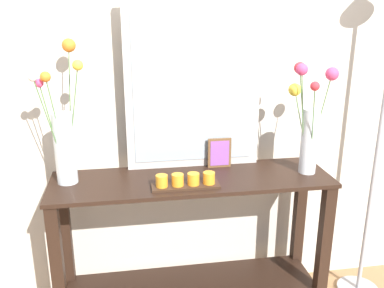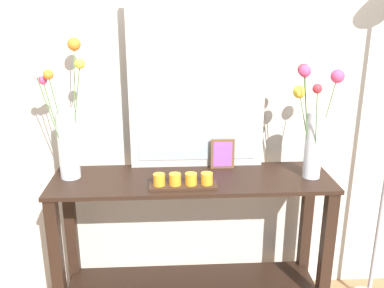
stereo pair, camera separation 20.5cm
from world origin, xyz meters
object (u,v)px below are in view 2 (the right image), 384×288
object	(u,v)px
picture_frame_small	(223,154)
tall_vase_left	(68,132)
console_table	(192,237)
mirror_leaning	(197,84)
vase_right	(313,127)
candle_tray	(183,181)

from	to	relation	value
picture_frame_small	tall_vase_left	bearing A→B (deg)	-174.18
console_table	mirror_leaning	distance (m)	0.78
tall_vase_left	vase_right	bearing A→B (deg)	-3.24
tall_vase_left	mirror_leaning	bearing A→B (deg)	10.84
vase_right	picture_frame_small	xyz separation A→B (m)	(-0.41, 0.14, -0.18)
mirror_leaning	vase_right	world-z (taller)	mirror_leaning
tall_vase_left	candle_tray	xyz separation A→B (m)	(0.55, -0.15, -0.20)
tall_vase_left	vase_right	xyz separation A→B (m)	(1.17, -0.07, 0.02)
tall_vase_left	candle_tray	size ratio (longest dim) A/B	2.09
tall_vase_left	vase_right	distance (m)	1.17
vase_right	tall_vase_left	bearing A→B (deg)	176.76
candle_tray	tall_vase_left	bearing A→B (deg)	164.36
mirror_leaning	tall_vase_left	distance (m)	0.67
console_table	tall_vase_left	bearing A→B (deg)	175.62
vase_right	picture_frame_small	bearing A→B (deg)	160.84
console_table	mirror_leaning	world-z (taller)	mirror_leaning
tall_vase_left	picture_frame_small	size ratio (longest dim) A/B	4.24
tall_vase_left	candle_tray	distance (m)	0.60
console_table	vase_right	size ratio (longest dim) A/B	2.48
mirror_leaning	candle_tray	xyz separation A→B (m)	(-0.08, -0.27, -0.41)
vase_right	picture_frame_small	size ratio (longest dim) A/B	3.55
mirror_leaning	vase_right	size ratio (longest dim) A/B	1.57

